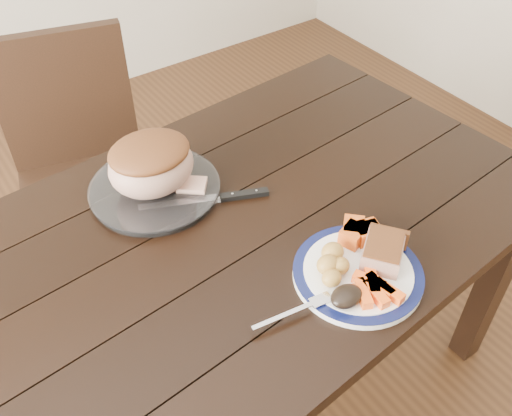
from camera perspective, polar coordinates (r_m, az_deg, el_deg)
ground at (r=1.93m, az=-2.41°, el=-18.30°), size 4.00×4.00×0.00m
dining_table at (r=1.39m, az=-3.19°, el=-5.15°), size 1.67×1.03×0.75m
chair_far at (r=1.97m, az=-17.05°, el=4.40°), size 0.52×0.52×0.93m
dinner_plate at (r=1.24m, az=10.13°, el=-6.52°), size 0.28×0.28×0.02m
plate_rim at (r=1.24m, az=10.18°, el=-6.26°), size 0.28×0.28×0.02m
serving_platter at (r=1.44m, az=-10.05°, el=1.78°), size 0.32×0.32×0.02m
pork_slice at (r=1.25m, az=12.56°, el=-4.33°), size 0.13×0.12×0.04m
roasted_potatoes at (r=1.21m, az=7.65°, el=-5.51°), size 0.09×0.09×0.04m
carrot_batons at (r=1.20m, az=11.78°, el=-7.82°), size 0.09×0.11×0.02m
pumpkin_wedges at (r=1.29m, az=10.36°, el=-2.41°), size 0.10×0.09×0.04m
dark_mushroom at (r=1.17m, az=9.04°, el=-8.72°), size 0.07×0.05×0.03m
fork at (r=1.15m, az=4.25°, el=-10.12°), size 0.18×0.04×0.00m
roast_joint at (r=1.39m, az=-10.43°, el=4.16°), size 0.21×0.18×0.14m
cut_slice at (r=1.41m, az=-6.43°, el=2.27°), size 0.09×0.09×0.02m
carving_knife at (r=1.40m, az=-2.75°, el=1.09°), size 0.30×0.15×0.01m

